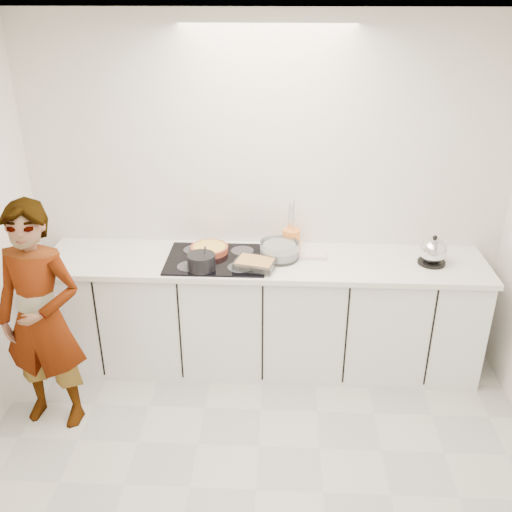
{
  "coord_description": "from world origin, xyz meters",
  "views": [
    {
      "loc": [
        0.12,
        -2.46,
        2.74
      ],
      "look_at": [
        -0.05,
        1.05,
        1.05
      ],
      "focal_mm": 40.0,
      "sensor_mm": 36.0,
      "label": 1
    }
  ],
  "objects_px": {
    "baking_dish": "(255,263)",
    "hob": "(216,259)",
    "kettle": "(433,252)",
    "cook": "(41,319)",
    "mixing_bowl": "(279,251)",
    "utensil_crock": "(291,240)",
    "tart_dish": "(209,249)",
    "saucepan": "(201,262)"
  },
  "relations": [
    {
      "from": "hob",
      "to": "kettle",
      "type": "xyz_separation_m",
      "value": [
        1.56,
        0.01,
        0.09
      ]
    },
    {
      "from": "utensil_crock",
      "to": "mixing_bowl",
      "type": "bearing_deg",
      "value": -118.97
    },
    {
      "from": "kettle",
      "to": "utensil_crock",
      "type": "xyz_separation_m",
      "value": [
        -1.01,
        0.19,
        -0.01
      ]
    },
    {
      "from": "mixing_bowl",
      "to": "tart_dish",
      "type": "bearing_deg",
      "value": 173.65
    },
    {
      "from": "mixing_bowl",
      "to": "kettle",
      "type": "xyz_separation_m",
      "value": [
        1.1,
        -0.03,
        0.03
      ]
    },
    {
      "from": "hob",
      "to": "saucepan",
      "type": "distance_m",
      "value": 0.2
    },
    {
      "from": "mixing_bowl",
      "to": "kettle",
      "type": "bearing_deg",
      "value": -1.81
    },
    {
      "from": "saucepan",
      "to": "mixing_bowl",
      "type": "height_order",
      "value": "saucepan"
    },
    {
      "from": "tart_dish",
      "to": "cook",
      "type": "relative_size",
      "value": 0.2
    },
    {
      "from": "hob",
      "to": "tart_dish",
      "type": "distance_m",
      "value": 0.13
    },
    {
      "from": "baking_dish",
      "to": "hob",
      "type": "bearing_deg",
      "value": 156.27
    },
    {
      "from": "mixing_bowl",
      "to": "utensil_crock",
      "type": "height_order",
      "value": "utensil_crock"
    },
    {
      "from": "tart_dish",
      "to": "mixing_bowl",
      "type": "distance_m",
      "value": 0.53
    },
    {
      "from": "kettle",
      "to": "utensil_crock",
      "type": "distance_m",
      "value": 1.03
    },
    {
      "from": "kettle",
      "to": "cook",
      "type": "distance_m",
      "value": 2.71
    },
    {
      "from": "kettle",
      "to": "tart_dish",
      "type": "bearing_deg",
      "value": 176.72
    },
    {
      "from": "tart_dish",
      "to": "saucepan",
      "type": "bearing_deg",
      "value": -94.13
    },
    {
      "from": "saucepan",
      "to": "cook",
      "type": "distance_m",
      "value": 1.11
    },
    {
      "from": "tart_dish",
      "to": "utensil_crock",
      "type": "bearing_deg",
      "value": 9.32
    },
    {
      "from": "tart_dish",
      "to": "cook",
      "type": "xyz_separation_m",
      "value": [
        -0.99,
        -0.78,
        -0.16
      ]
    },
    {
      "from": "tart_dish",
      "to": "saucepan",
      "type": "distance_m",
      "value": 0.28
    },
    {
      "from": "hob",
      "to": "mixing_bowl",
      "type": "xyz_separation_m",
      "value": [
        0.46,
        0.05,
        0.05
      ]
    },
    {
      "from": "saucepan",
      "to": "kettle",
      "type": "bearing_deg",
      "value": 6.55
    },
    {
      "from": "mixing_bowl",
      "to": "utensil_crock",
      "type": "distance_m",
      "value": 0.18
    },
    {
      "from": "saucepan",
      "to": "kettle",
      "type": "relative_size",
      "value": 0.92
    },
    {
      "from": "baking_dish",
      "to": "kettle",
      "type": "distance_m",
      "value": 1.27
    },
    {
      "from": "hob",
      "to": "saucepan",
      "type": "height_order",
      "value": "saucepan"
    },
    {
      "from": "saucepan",
      "to": "utensil_crock",
      "type": "height_order",
      "value": "saucepan"
    },
    {
      "from": "mixing_bowl",
      "to": "hob",
      "type": "bearing_deg",
      "value": -173.9
    },
    {
      "from": "hob",
      "to": "tart_dish",
      "type": "bearing_deg",
      "value": 120.82
    },
    {
      "from": "saucepan",
      "to": "utensil_crock",
      "type": "relative_size",
      "value": 1.43
    },
    {
      "from": "kettle",
      "to": "baking_dish",
      "type": "bearing_deg",
      "value": -173.6
    },
    {
      "from": "kettle",
      "to": "cook",
      "type": "height_order",
      "value": "cook"
    },
    {
      "from": "mixing_bowl",
      "to": "cook",
      "type": "height_order",
      "value": "cook"
    },
    {
      "from": "kettle",
      "to": "mixing_bowl",
      "type": "bearing_deg",
      "value": 178.19
    },
    {
      "from": "hob",
      "to": "kettle",
      "type": "height_order",
      "value": "kettle"
    },
    {
      "from": "kettle",
      "to": "utensil_crock",
      "type": "bearing_deg",
      "value": 169.17
    },
    {
      "from": "tart_dish",
      "to": "mixing_bowl",
      "type": "height_order",
      "value": "mixing_bowl"
    },
    {
      "from": "kettle",
      "to": "saucepan",
      "type": "bearing_deg",
      "value": -173.45
    },
    {
      "from": "baking_dish",
      "to": "utensil_crock",
      "type": "relative_size",
      "value": 1.96
    },
    {
      "from": "hob",
      "to": "utensil_crock",
      "type": "xyz_separation_m",
      "value": [
        0.55,
        0.21,
        0.08
      ]
    },
    {
      "from": "mixing_bowl",
      "to": "saucepan",
      "type": "bearing_deg",
      "value": -157.7
    }
  ]
}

